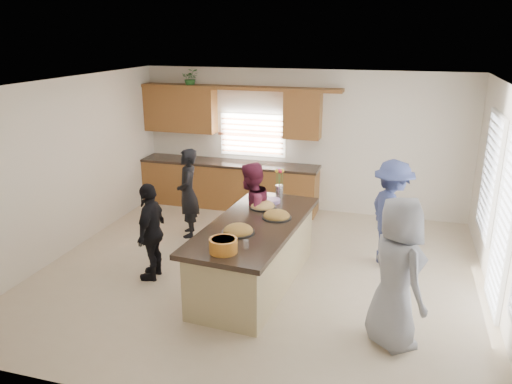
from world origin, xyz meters
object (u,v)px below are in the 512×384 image
(woman_right_back, at_px, (391,214))
(woman_right_front, at_px, (397,273))
(woman_left_mid, at_px, (250,214))
(salad_bowl, at_px, (223,245))
(woman_left_front, at_px, (151,231))
(island, at_px, (255,255))
(woman_left_back, at_px, (188,193))

(woman_right_back, distance_m, woman_right_front, 2.11)
(woman_left_mid, bearing_deg, salad_bowl, 23.39)
(woman_left_front, bearing_deg, woman_left_mid, 120.05)
(island, bearing_deg, salad_bowl, -90.40)
(island, height_order, salad_bowl, salad_bowl)
(woman_left_back, distance_m, woman_right_front, 4.27)
(woman_left_mid, relative_size, woman_left_front, 1.11)
(island, bearing_deg, woman_left_front, -167.37)
(woman_left_mid, xyz_separation_m, woman_right_back, (2.09, 0.50, 0.03))
(island, xyz_separation_m, salad_bowl, (-0.09, -1.04, 0.59))
(woman_left_mid, bearing_deg, island, 39.14)
(island, relative_size, woman_right_back, 1.66)
(woman_left_front, bearing_deg, woman_left_back, 178.74)
(island, xyz_separation_m, woman_right_back, (1.81, 1.18, 0.39))
(woman_left_back, bearing_deg, island, 26.50)
(woman_left_back, height_order, woman_left_front, woman_left_back)
(salad_bowl, xyz_separation_m, woman_right_front, (2.02, 0.12, -0.15))
(woman_left_front, xyz_separation_m, woman_right_front, (3.43, -0.71, 0.17))
(woman_right_front, bearing_deg, salad_bowl, 60.76)
(salad_bowl, relative_size, woman_left_mid, 0.21)
(woman_right_back, bearing_deg, woman_left_back, 59.68)
(woman_left_back, relative_size, woman_left_front, 1.08)
(salad_bowl, bearing_deg, woman_left_mid, 96.11)
(woman_left_back, bearing_deg, woman_right_front, 34.07)
(island, relative_size, woman_right_front, 1.55)
(salad_bowl, distance_m, woman_left_back, 2.92)
(woman_left_back, xyz_separation_m, woman_right_back, (3.45, -0.24, 0.05))
(woman_left_mid, distance_m, woman_right_back, 2.14)
(island, xyz_separation_m, woman_left_back, (-1.64, 1.42, 0.33))
(island, height_order, woman_left_front, woman_left_front)
(woman_right_back, bearing_deg, woman_right_front, 156.85)
(woman_left_mid, xyz_separation_m, woman_left_front, (-1.23, -0.90, -0.08))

